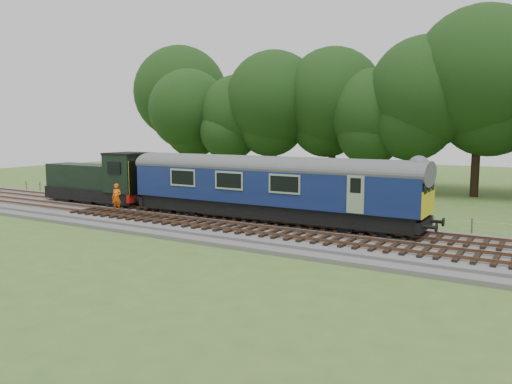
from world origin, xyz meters
The scene contains 9 objects.
ground centered at (0.00, 0.00, 0.00)m, with size 120.00×120.00×0.00m, color #416726.
ballast centered at (0.00, 0.00, 0.17)m, with size 70.00×7.00×0.35m, color #4C4C4F.
track_north centered at (0.00, 1.40, 0.42)m, with size 67.20×2.40×0.21m.
track_south centered at (0.00, -1.60, 0.42)m, with size 67.20×2.40×0.21m.
fence centered at (0.00, 4.50, 0.00)m, with size 64.00×0.12×1.00m, color #6B6054, non-canonical shape.
tree_line centered at (0.00, 22.00, 0.00)m, with size 70.00×8.00×18.00m, color black, non-canonical shape.
dmu_railcar centered at (-4.67, 1.40, 2.61)m, with size 18.05×2.86×3.88m.
shunter_loco centered at (-18.60, 1.40, 1.97)m, with size 8.92×2.60×3.38m.
worker centered at (-14.79, -0.77, 1.26)m, with size 0.67×0.44×1.83m, color #F45F0C.
Camera 1 is at (9.50, -23.71, 5.69)m, focal length 35.00 mm.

